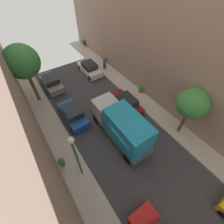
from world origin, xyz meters
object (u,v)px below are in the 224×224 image
parked_car_right_3 (89,68)px  street_tree_0 (22,62)px  potted_plant_3 (141,89)px  potted_plant_5 (62,162)px  parked_car_left_3 (73,114)px  street_tree_1 (192,104)px  potted_plant_2 (104,60)px  pedestrian (104,63)px  parked_car_left_4 (51,82)px  potted_plant_1 (84,43)px  delivery_truck (122,126)px  lamp_post (75,152)px  parked_car_right_2 (126,103)px

parked_car_right_3 → street_tree_0: street_tree_0 is taller
potted_plant_3 → potted_plant_5: size_ratio=0.98×
parked_car_left_3 → parked_car_right_3: (5.40, 6.41, 0.00)m
street_tree_1 → potted_plant_2: size_ratio=5.86×
parked_car_right_3 → pedestrian: 2.26m
parked_car_left_4 → parked_car_right_3: (5.40, 0.10, 0.00)m
pedestrian → potted_plant_1: 7.98m
potted_plant_1 → delivery_truck: bearing=-107.2°
pedestrian → lamp_post: (-9.50, -11.62, 2.39)m
parked_car_right_3 → potted_plant_3: (3.08, -7.15, -0.12)m
potted_plant_1 → lamp_post: size_ratio=0.21×
pedestrian → potted_plant_3: 6.82m
parked_car_left_4 → parked_car_right_2: 9.74m
parked_car_right_2 → street_tree_1: size_ratio=0.85×
parked_car_left_4 → pedestrian: (7.60, -0.30, 0.35)m
parked_car_right_2 → pedestrian: bearing=74.3°
parked_car_left_3 → potted_plant_5: size_ratio=4.78×
lamp_post → potted_plant_5: bearing=124.9°
potted_plant_3 → potted_plant_1: bearing=90.2°
parked_car_right_2 → delivery_truck: bearing=-134.2°
street_tree_0 → parked_car_right_3: bearing=11.6°
delivery_truck → potted_plant_5: 5.75m
delivery_truck → lamp_post: lamp_post is taller
potted_plant_2 → potted_plant_3: size_ratio=0.99×
delivery_truck → street_tree_0: 11.05m
parked_car_right_2 → delivery_truck: delivery_truck is taller
parked_car_right_2 → potted_plant_3: parked_car_right_2 is taller
parked_car_left_3 → potted_plant_1: (8.43, 13.94, 0.01)m
potted_plant_1 → pedestrian: bearing=-96.0°
street_tree_0 → street_tree_1: size_ratio=1.30×
parked_car_right_2 → parked_car_right_3: 8.21m
street_tree_0 → parked_car_left_3: bearing=-66.4°
parked_car_right_3 → delivery_truck: size_ratio=0.64×
street_tree_0 → pedestrian: bearing=6.7°
street_tree_1 → lamp_post: bearing=170.7°
delivery_truck → street_tree_0: street_tree_0 is taller
parked_car_left_4 → street_tree_0: size_ratio=0.65×
street_tree_1 → potted_plant_5: street_tree_1 is taller
parked_car_left_4 → parked_car_right_3: bearing=1.1°
parked_car_left_3 → potted_plant_5: parked_car_left_3 is taller
parked_car_left_3 → pedestrian: 9.69m
potted_plant_1 → parked_car_left_3: bearing=-121.2°
parked_car_right_3 → potted_plant_1: bearing=68.0°
parked_car_right_3 → potted_plant_1: (3.03, 7.53, 0.01)m
pedestrian → street_tree_1: (0.11, -13.19, 2.74)m
parked_car_left_4 → pedestrian: pedestrian is taller
delivery_truck → potted_plant_2: (5.74, 11.96, -1.16)m
potted_plant_1 → street_tree_1: bearing=-92.0°
pedestrian → street_tree_0: bearing=-173.3°
street_tree_0 → potted_plant_2: size_ratio=7.60×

